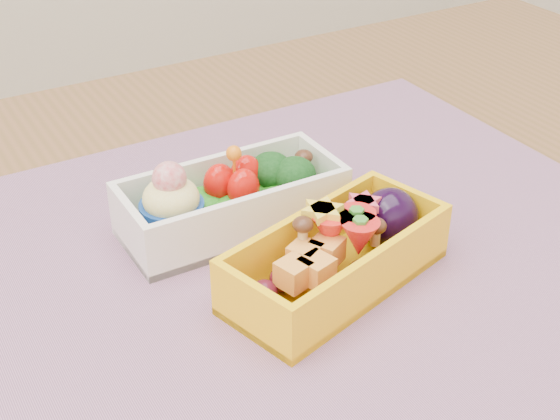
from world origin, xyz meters
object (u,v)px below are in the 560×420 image
placemat (275,259)px  table (304,342)px  bento_yellow (340,254)px  bento_white (231,200)px

placemat → table: bearing=10.0°
table → placemat: (-0.03, -0.01, 0.10)m
table → bento_yellow: size_ratio=6.61×
placemat → bento_yellow: size_ratio=3.26×
table → bento_white: bento_white is taller
table → bento_yellow: bento_yellow is taller
table → placemat: bearing=-170.0°
bento_yellow → table: bearing=68.0°
table → bento_white: 0.14m
bento_white → bento_yellow: (0.03, -0.10, 0.00)m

